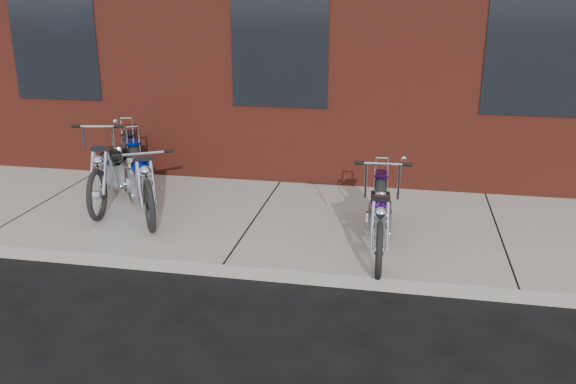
# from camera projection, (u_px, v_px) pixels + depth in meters

# --- Properties ---
(ground) EXTENTS (120.00, 120.00, 0.00)m
(ground) POSITION_uv_depth(u_px,v_px,m) (223.00, 277.00, 6.51)
(ground) COLOR black
(ground) RESTS_ON ground
(sidewalk) EXTENTS (22.00, 3.00, 0.15)m
(sidewalk) POSITION_uv_depth(u_px,v_px,m) (257.00, 221.00, 7.88)
(sidewalk) COLOR gray
(sidewalk) RESTS_ON ground
(chopper_purple) EXTENTS (0.50, 2.05, 1.15)m
(chopper_purple) POSITION_uv_depth(u_px,v_px,m) (380.00, 217.00, 6.78)
(chopper_purple) COLOR black
(chopper_purple) RESTS_ON sidewalk
(chopper_blue) EXTENTS (1.24, 2.01, 0.98)m
(chopper_blue) POSITION_uv_depth(u_px,v_px,m) (141.00, 180.00, 7.98)
(chopper_blue) COLOR black
(chopper_blue) RESTS_ON sidewalk
(chopper_third) EXTENTS (0.64, 2.29, 1.17)m
(chopper_third) POSITION_uv_depth(u_px,v_px,m) (117.00, 169.00, 8.41)
(chopper_third) COLOR black
(chopper_third) RESTS_ON sidewalk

